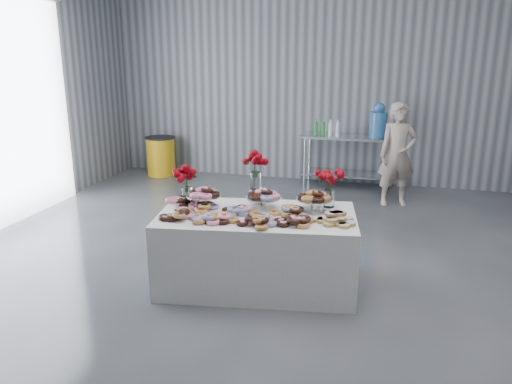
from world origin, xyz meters
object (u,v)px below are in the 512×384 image
prep_table (346,152)px  water_jug (378,121)px  person (397,155)px  display_table (257,250)px  trash_barrel (161,156)px

prep_table → water_jug: size_ratio=2.71×
water_jug → person: bearing=-66.7°
display_table → trash_barrel: 4.85m
person → trash_barrel: 4.31m
water_jug → person: 0.91m
display_table → person: 3.42m
prep_table → person: size_ratio=0.97×
prep_table → water_jug: water_jug is taller
prep_table → person: 1.13m
display_table → trash_barrel: bearing=126.7°
person → trash_barrel: bearing=153.1°
person → trash_barrel: (-4.22, 0.76, -0.41)m
trash_barrel → water_jug: bearing=0.0°
display_table → person: person is taller
water_jug → prep_table: bearing=180.0°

